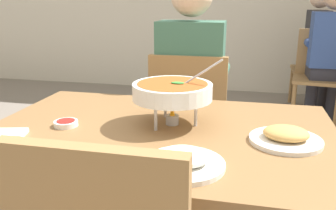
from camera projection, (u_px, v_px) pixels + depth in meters
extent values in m
cube|color=brown|center=(159.00, 134.00, 1.32)|extent=(1.29, 0.88, 0.04)
cylinder|color=brown|center=(71.00, 163.00, 1.90)|extent=(0.07, 0.07, 0.68)
cylinder|color=brown|center=(301.00, 187.00, 1.66)|extent=(0.07, 0.07, 0.68)
cube|color=olive|center=(192.00, 127.00, 2.16)|extent=(0.44, 0.44, 0.03)
cube|color=olive|center=(187.00, 98.00, 1.91)|extent=(0.42, 0.04, 0.45)
cylinder|color=olive|center=(224.00, 151.00, 2.37)|extent=(0.04, 0.04, 0.42)
cylinder|color=olive|center=(168.00, 146.00, 2.45)|extent=(0.04, 0.04, 0.42)
cylinder|color=olive|center=(219.00, 178.00, 2.01)|extent=(0.04, 0.04, 0.42)
cylinder|color=olive|center=(154.00, 171.00, 2.09)|extent=(0.04, 0.04, 0.42)
cylinder|color=#2D2D38|center=(208.00, 159.00, 2.22)|extent=(0.10, 0.10, 0.45)
cylinder|color=#2D2D38|center=(176.00, 156.00, 2.26)|extent=(0.10, 0.10, 0.45)
cube|color=#2D2D38|center=(192.00, 116.00, 2.12)|extent=(0.32, 0.32, 0.12)
cube|color=#3D6B56|center=(191.00, 67.00, 1.96)|extent=(0.36, 0.20, 0.50)
cylinder|color=#3D6B56|center=(222.00, 71.00, 2.13)|extent=(0.08, 0.28, 0.08)
cylinder|color=#3D6B56|center=(170.00, 69.00, 2.19)|extent=(0.08, 0.28, 0.08)
cylinder|color=silver|center=(196.00, 113.00, 1.33)|extent=(0.01, 0.01, 0.10)
cylinder|color=silver|center=(165.00, 105.00, 1.44)|extent=(0.01, 0.01, 0.10)
cylinder|color=silver|center=(156.00, 117.00, 1.29)|extent=(0.01, 0.01, 0.10)
torus|color=silver|center=(172.00, 99.00, 1.34)|extent=(0.21, 0.21, 0.01)
cylinder|color=#B2B2B7|center=(172.00, 120.00, 1.36)|extent=(0.05, 0.05, 0.04)
cone|color=orange|center=(172.00, 112.00, 1.35)|extent=(0.02, 0.02, 0.04)
cylinder|color=white|center=(172.00, 91.00, 1.33)|extent=(0.30, 0.30, 0.06)
cylinder|color=#994C1E|center=(172.00, 85.00, 1.32)|extent=(0.26, 0.26, 0.01)
ellipsoid|color=#388433|center=(178.00, 83.00, 1.32)|extent=(0.05, 0.03, 0.01)
cylinder|color=silver|center=(197.00, 76.00, 1.31)|extent=(0.18, 0.01, 0.13)
cylinder|color=white|center=(183.00, 164.00, 1.02)|extent=(0.24, 0.24, 0.01)
ellipsoid|color=white|center=(183.00, 156.00, 1.01)|extent=(0.15, 0.13, 0.04)
cylinder|color=white|center=(285.00, 140.00, 1.19)|extent=(0.24, 0.24, 0.01)
ellipsoid|color=tan|center=(286.00, 133.00, 1.18)|extent=(0.15, 0.13, 0.04)
cylinder|color=white|center=(66.00, 124.00, 1.34)|extent=(0.09, 0.09, 0.02)
cylinder|color=maroon|center=(66.00, 121.00, 1.34)|extent=(0.07, 0.07, 0.01)
cube|color=white|center=(8.00, 134.00, 1.25)|extent=(0.14, 0.11, 0.02)
cube|color=silver|center=(6.00, 141.00, 1.20)|extent=(0.03, 0.17, 0.01)
cylinder|color=brown|center=(336.00, 83.00, 3.71)|extent=(0.07, 0.07, 0.68)
cube|color=olive|center=(317.00, 80.00, 3.43)|extent=(0.50, 0.50, 0.03)
cube|color=olive|center=(319.00, 52.00, 3.54)|extent=(0.42, 0.10, 0.45)
cylinder|color=olive|center=(293.00, 105.00, 3.39)|extent=(0.04, 0.04, 0.42)
cylinder|color=olive|center=(294.00, 96.00, 3.73)|extent=(0.04, 0.04, 0.42)
cylinder|color=olive|center=(334.00, 99.00, 3.60)|extent=(0.04, 0.04, 0.42)
cube|color=olive|center=(313.00, 70.00, 3.90)|extent=(0.45, 0.45, 0.03)
cube|color=olive|center=(335.00, 49.00, 3.79)|extent=(0.05, 0.42, 0.45)
cylinder|color=olive|center=(291.00, 85.00, 4.19)|extent=(0.04, 0.04, 0.42)
cylinder|color=olive|center=(294.00, 93.00, 3.83)|extent=(0.04, 0.04, 0.42)
cylinder|color=olive|center=(326.00, 87.00, 4.10)|extent=(0.04, 0.04, 0.42)
cylinder|color=olive|center=(332.00, 95.00, 3.75)|extent=(0.04, 0.04, 0.42)
cylinder|color=#2D2D38|center=(331.00, 100.00, 3.52)|extent=(0.10, 0.10, 0.45)
cylinder|color=#2D2D38|center=(310.00, 99.00, 3.57)|extent=(0.10, 0.10, 0.45)
cube|color=#2D2D38|center=(325.00, 72.00, 3.43)|extent=(0.32, 0.32, 0.12)
cube|color=#334C8C|center=(331.00, 40.00, 3.26)|extent=(0.36, 0.20, 0.50)
cylinder|color=#334C8C|center=(309.00, 43.00, 3.50)|extent=(0.08, 0.28, 0.08)
cylinder|color=#2D2D38|center=(323.00, 91.00, 3.87)|extent=(0.10, 0.10, 0.45)
cylinder|color=#2D2D38|center=(320.00, 87.00, 4.05)|extent=(0.10, 0.10, 0.45)
cube|color=#2D2D38|center=(321.00, 63.00, 3.89)|extent=(0.32, 0.32, 0.12)
cube|color=#2D2D33|center=(317.00, 34.00, 3.81)|extent=(0.20, 0.36, 0.50)
cylinder|color=#2D2D33|center=(333.00, 38.00, 3.94)|extent=(0.28, 0.08, 0.08)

